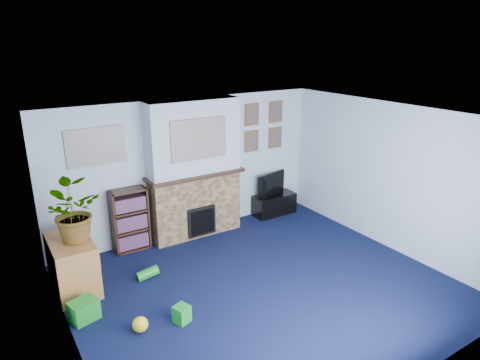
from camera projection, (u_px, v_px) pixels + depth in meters
floor at (262, 287)px, 6.05m from camera, size 5.00×4.50×0.01m
ceiling at (265, 119)px, 5.29m from camera, size 5.00×4.50×0.01m
wall_back at (189, 167)px, 7.47m from camera, size 5.00×0.04×2.40m
wall_front at (408, 288)px, 3.87m from camera, size 5.00×0.04×2.40m
wall_left at (66, 258)px, 4.40m from camera, size 0.04×4.50×2.40m
wall_right at (389, 177)px, 6.94m from camera, size 0.04×4.50×2.40m
chimney_breast at (194, 171)px, 7.31m from camera, size 1.72×0.50×2.40m
collage_main at (199, 139)px, 6.95m from camera, size 1.00×0.03×0.68m
collage_left at (96, 146)px, 6.49m from camera, size 0.90×0.03×0.58m
portrait_tl at (252, 115)px, 7.86m from camera, size 0.30×0.03×0.40m
portrait_tr at (276, 112)px, 8.14m from camera, size 0.30×0.03×0.40m
portrait_bl at (252, 141)px, 8.02m from camera, size 0.30×0.03×0.40m
portrait_br at (275, 138)px, 8.30m from camera, size 0.30×0.03×0.40m
tv_stand at (274, 203)px, 8.48m from camera, size 0.86×0.36×0.41m
television at (274, 184)px, 8.37m from camera, size 0.74×0.25×0.42m
bookshelf at (130, 221)px, 6.98m from camera, size 0.58×0.28×1.05m
sideboard at (73, 266)px, 5.91m from camera, size 0.54×0.96×0.75m
potted_plant at (70, 213)px, 5.64m from camera, size 0.95×0.96×0.81m
mantel_clock at (189, 170)px, 7.21m from camera, size 0.11×0.06×0.15m
mantel_candle at (210, 166)px, 7.40m from camera, size 0.04×0.04×0.14m
mantel_teddy at (162, 176)px, 6.96m from camera, size 0.14×0.14×0.14m
mantel_can at (232, 164)px, 7.63m from camera, size 0.06×0.06×0.11m
green_crate at (84, 310)px, 5.31m from camera, size 0.38×0.34×0.26m
toy_ball at (140, 325)px, 5.11m from camera, size 0.19×0.19×0.19m
toy_block at (182, 314)px, 5.28m from camera, size 0.23×0.23×0.22m
toy_tube at (148, 273)px, 6.26m from camera, size 0.33×0.15×0.19m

